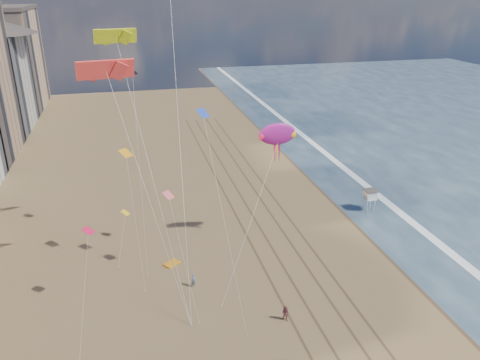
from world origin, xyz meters
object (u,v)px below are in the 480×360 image
(show_kite, at_px, (277,134))
(kite_flyer_a, at_px, (194,280))
(grounded_kite, at_px, (172,263))
(kite_flyer_b, at_px, (286,314))
(lifeguard_stand, at_px, (370,195))

(show_kite, height_order, kite_flyer_a, show_kite)
(kite_flyer_a, bearing_deg, show_kite, 5.71)
(grounded_kite, height_order, kite_flyer_b, kite_flyer_b)
(lifeguard_stand, relative_size, kite_flyer_a, 2.01)
(grounded_kite, bearing_deg, kite_flyer_b, -86.92)
(show_kite, bearing_deg, lifeguard_stand, 17.94)
(lifeguard_stand, bearing_deg, kite_flyer_b, -134.28)
(kite_flyer_a, bearing_deg, kite_flyer_b, -71.23)
(grounded_kite, relative_size, kite_flyer_a, 1.12)
(show_kite, relative_size, kite_flyer_a, 12.39)
(lifeguard_stand, bearing_deg, kite_flyer_a, -155.62)
(kite_flyer_b, bearing_deg, lifeguard_stand, 86.69)
(lifeguard_stand, height_order, kite_flyer_b, lifeguard_stand)
(grounded_kite, bearing_deg, lifeguard_stand, -19.95)
(lifeguard_stand, relative_size, show_kite, 0.16)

